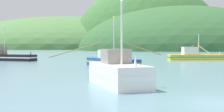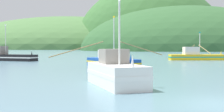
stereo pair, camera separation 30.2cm
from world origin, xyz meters
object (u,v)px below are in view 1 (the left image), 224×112
object	(u,v)px
fishing_boat_yellow	(194,56)
fishing_boat_white	(118,73)
fishing_boat_black	(4,56)
fishing_boat_blue	(111,61)

from	to	relation	value
fishing_boat_yellow	fishing_boat_white	size ratio (longest dim) A/B	2.11
fishing_boat_yellow	fishing_boat_white	distance (m)	38.40
fishing_boat_black	fishing_boat_blue	bearing A→B (deg)	-20.04
fishing_boat_blue	fishing_boat_black	bearing A→B (deg)	-161.23
fishing_boat_yellow	fishing_boat_white	bearing A→B (deg)	-115.30
fishing_boat_blue	fishing_boat_white	bearing A→B (deg)	-30.92
fishing_boat_white	fishing_boat_blue	bearing A→B (deg)	163.07
fishing_boat_blue	fishing_boat_black	xyz separation A→B (m)	(-14.68, 19.61, 0.12)
fishing_boat_black	fishing_boat_yellow	xyz separation A→B (m)	(33.87, -6.29, -0.04)
fishing_boat_black	fishing_boat_white	world-z (taller)	fishing_boat_black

